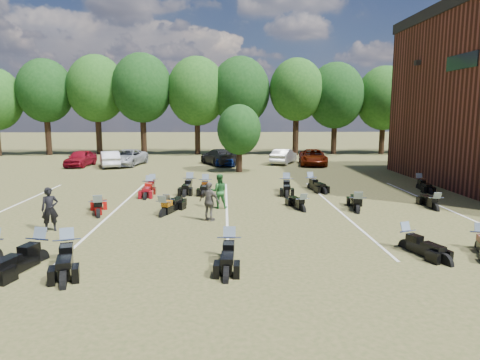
{
  "coord_description": "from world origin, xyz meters",
  "views": [
    {
      "loc": [
        -3.11,
        -15.82,
        4.34
      ],
      "look_at": [
        -2.36,
        4.0,
        1.2
      ],
      "focal_mm": 32.0,
      "sensor_mm": 36.0,
      "label": 1
    }
  ],
  "objects_px": {
    "person_green": "(219,191)",
    "motorcycle_14": "(153,190)",
    "motorcycle_7": "(99,217)",
    "person_grey": "(210,202)",
    "car_4": "(228,157)",
    "person_black": "(50,209)",
    "motorcycle_3": "(229,258)",
    "car_0": "(81,158)"
  },
  "relations": [
    {
      "from": "person_green",
      "to": "motorcycle_14",
      "type": "bearing_deg",
      "value": -55.36
    },
    {
      "from": "motorcycle_7",
      "to": "motorcycle_14",
      "type": "height_order",
      "value": "motorcycle_7"
    },
    {
      "from": "person_grey",
      "to": "person_green",
      "type": "bearing_deg",
      "value": -68.77
    },
    {
      "from": "car_4",
      "to": "motorcycle_7",
      "type": "distance_m",
      "value": 18.45
    },
    {
      "from": "car_4",
      "to": "person_green",
      "type": "distance_m",
      "value": 16.13
    },
    {
      "from": "person_green",
      "to": "person_black",
      "type": "bearing_deg",
      "value": 26.72
    },
    {
      "from": "person_green",
      "to": "person_grey",
      "type": "height_order",
      "value": "person_grey"
    },
    {
      "from": "person_green",
      "to": "motorcycle_7",
      "type": "bearing_deg",
      "value": 12.49
    },
    {
      "from": "car_4",
      "to": "motorcycle_7",
      "type": "height_order",
      "value": "car_4"
    },
    {
      "from": "person_green",
      "to": "motorcycle_3",
      "type": "xyz_separation_m",
      "value": [
        0.38,
        -6.84,
        -0.79
      ]
    },
    {
      "from": "motorcycle_3",
      "to": "motorcycle_14",
      "type": "distance_m",
      "value": 12.49
    },
    {
      "from": "car_4",
      "to": "motorcycle_3",
      "type": "height_order",
      "value": "car_4"
    },
    {
      "from": "person_black",
      "to": "motorcycle_3",
      "type": "bearing_deg",
      "value": -50.53
    },
    {
      "from": "motorcycle_3",
      "to": "motorcycle_7",
      "type": "height_order",
      "value": "motorcycle_7"
    },
    {
      "from": "person_green",
      "to": "motorcycle_14",
      "type": "relative_size",
      "value": 0.73
    },
    {
      "from": "person_green",
      "to": "car_0",
      "type": "bearing_deg",
      "value": -57.54
    },
    {
      "from": "person_black",
      "to": "person_green",
      "type": "bearing_deg",
      "value": 5.89
    },
    {
      "from": "person_green",
      "to": "motorcycle_3",
      "type": "distance_m",
      "value": 6.89
    },
    {
      "from": "car_4",
      "to": "motorcycle_3",
      "type": "bearing_deg",
      "value": -79.87
    },
    {
      "from": "car_4",
      "to": "person_green",
      "type": "height_order",
      "value": "person_green"
    },
    {
      "from": "person_green",
      "to": "motorcycle_7",
      "type": "xyz_separation_m",
      "value": [
        -5.07,
        -1.44,
        -0.79
      ]
    },
    {
      "from": "car_4",
      "to": "motorcycle_3",
      "type": "relative_size",
      "value": 1.66
    },
    {
      "from": "motorcycle_14",
      "to": "person_green",
      "type": "bearing_deg",
      "value": -55.15
    },
    {
      "from": "person_black",
      "to": "person_grey",
      "type": "bearing_deg",
      "value": -11.95
    },
    {
      "from": "motorcycle_3",
      "to": "car_4",
      "type": "bearing_deg",
      "value": 93.0
    },
    {
      "from": "person_black",
      "to": "person_grey",
      "type": "distance_m",
      "value": 5.97
    },
    {
      "from": "motorcycle_14",
      "to": "person_black",
      "type": "bearing_deg",
      "value": -108.59
    },
    {
      "from": "person_grey",
      "to": "car_0",
      "type": "bearing_deg",
      "value": -28.65
    },
    {
      "from": "person_black",
      "to": "motorcycle_3",
      "type": "relative_size",
      "value": 0.7
    },
    {
      "from": "motorcycle_3",
      "to": "motorcycle_14",
      "type": "xyz_separation_m",
      "value": [
        -4.23,
        11.75,
        0.0
      ]
    },
    {
      "from": "car_4",
      "to": "motorcycle_7",
      "type": "bearing_deg",
      "value": -97.2
    },
    {
      "from": "person_black",
      "to": "person_green",
      "type": "relative_size",
      "value": 1.03
    },
    {
      "from": "motorcycle_7",
      "to": "person_black",
      "type": "bearing_deg",
      "value": 47.33
    },
    {
      "from": "car_0",
      "to": "person_green",
      "type": "bearing_deg",
      "value": -50.18
    },
    {
      "from": "person_black",
      "to": "motorcycle_14",
      "type": "xyz_separation_m",
      "value": [
        2.34,
        8.5,
        -0.82
      ]
    },
    {
      "from": "person_grey",
      "to": "motorcycle_14",
      "type": "xyz_separation_m",
      "value": [
        -3.49,
        7.23,
        -0.79
      ]
    },
    {
      "from": "person_black",
      "to": "motorcycle_14",
      "type": "height_order",
      "value": "person_black"
    },
    {
      "from": "car_4",
      "to": "motorcycle_14",
      "type": "distance_m",
      "value": 12.05
    },
    {
      "from": "person_black",
      "to": "motorcycle_3",
      "type": "height_order",
      "value": "person_black"
    },
    {
      "from": "motorcycle_7",
      "to": "car_4",
      "type": "bearing_deg",
      "value": -122.93
    },
    {
      "from": "car_0",
      "to": "person_black",
      "type": "relative_size",
      "value": 2.4
    },
    {
      "from": "person_black",
      "to": "car_0",
      "type": "bearing_deg",
      "value": 80.89
    }
  ]
}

